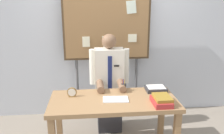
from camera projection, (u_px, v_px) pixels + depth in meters
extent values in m
cube|color=silver|center=(106.00, 33.00, 3.83)|extent=(6.40, 0.08, 2.70)
cube|color=#9E754C|center=(113.00, 101.00, 2.89)|extent=(1.51, 0.71, 0.05)
cube|color=#9E754C|center=(59.00, 119.00, 3.20)|extent=(0.07, 0.07, 0.67)
cube|color=#9E754C|center=(161.00, 114.00, 3.33)|extent=(0.07, 0.07, 0.67)
cube|color=#2D2D33|center=(109.00, 115.00, 3.57)|extent=(0.34, 0.30, 0.44)
cube|color=silver|center=(109.00, 76.00, 3.40)|extent=(0.40, 0.22, 0.77)
sphere|color=brown|center=(109.00, 41.00, 3.27)|extent=(0.20, 0.20, 0.20)
cylinder|color=silver|center=(93.00, 67.00, 3.32)|extent=(0.09, 0.09, 0.49)
cylinder|color=silver|center=(126.00, 66.00, 3.37)|extent=(0.09, 0.09, 0.49)
cylinder|color=brown|center=(100.00, 86.00, 3.16)|extent=(0.09, 0.30, 0.09)
cylinder|color=brown|center=(121.00, 85.00, 3.18)|extent=(0.09, 0.30, 0.09)
cube|color=navy|center=(110.00, 74.00, 3.28)|extent=(0.06, 0.01, 0.50)
cube|color=black|center=(117.00, 66.00, 3.25)|extent=(0.07, 0.01, 0.02)
cube|color=#4C3823|center=(107.00, 24.00, 3.59)|extent=(1.30, 0.05, 1.07)
cube|color=olive|center=(107.00, 24.00, 3.58)|extent=(1.24, 0.04, 1.01)
cylinder|color=#59595E|center=(78.00, 88.00, 3.86)|extent=(0.04, 0.04, 1.00)
cylinder|color=#59595E|center=(136.00, 86.00, 3.95)|extent=(0.04, 0.04, 1.00)
cube|color=#F4EFCC|center=(106.00, 42.00, 3.63)|extent=(0.13, 0.00, 0.20)
cube|color=#F4EFCC|center=(132.00, 38.00, 3.65)|extent=(0.13, 0.00, 0.12)
cube|color=silver|center=(131.00, 7.00, 3.52)|extent=(0.16, 0.00, 0.20)
cube|color=#F4EFCC|center=(86.00, 42.00, 3.60)|extent=(0.11, 0.00, 0.16)
cube|color=#B22D2D|center=(161.00, 102.00, 2.74)|extent=(0.20, 0.29, 0.06)
cube|color=olive|center=(162.00, 98.00, 2.74)|extent=(0.19, 0.25, 0.04)
cube|color=white|center=(116.00, 99.00, 2.86)|extent=(0.31, 0.20, 0.01)
cylinder|color=olive|center=(72.00, 92.00, 2.94)|extent=(0.12, 0.02, 0.12)
cylinder|color=white|center=(72.00, 93.00, 2.93)|extent=(0.10, 0.00, 0.10)
cube|color=olive|center=(72.00, 96.00, 2.95)|extent=(0.08, 0.04, 0.01)
cylinder|color=#262626|center=(124.00, 87.00, 3.12)|extent=(0.07, 0.07, 0.09)
cylinder|color=#263399|center=(124.00, 84.00, 3.12)|extent=(0.01, 0.01, 0.15)
cylinder|color=maroon|center=(123.00, 85.00, 3.11)|extent=(0.01, 0.01, 0.15)
cylinder|color=gold|center=(124.00, 85.00, 3.11)|extent=(0.01, 0.01, 0.15)
cube|color=#333338|center=(156.00, 89.00, 3.13)|extent=(0.26, 0.20, 0.05)
cube|color=white|center=(156.00, 87.00, 3.12)|extent=(0.22, 0.17, 0.01)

